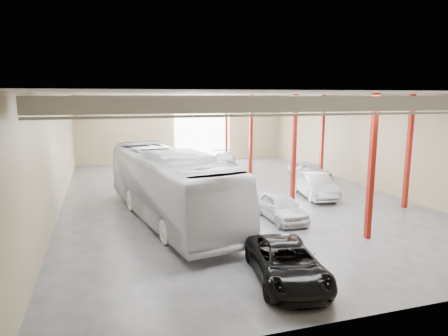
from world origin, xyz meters
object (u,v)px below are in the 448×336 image
car_right_near (315,185)px  black_sedan (287,263)px  coach_bus (169,185)px  car_row_a (281,207)px  car_right_far (310,170)px  car_row_c (224,161)px  car_row_b (188,175)px

car_right_near → black_sedan: bearing=-115.4°
coach_bus → car_row_a: 6.39m
car_right_far → car_row_a: bearing=-140.8°
car_row_a → car_row_c: size_ratio=0.78×
car_row_a → car_right_near: car_right_near is taller
car_row_c → black_sedan: bearing=-87.7°
coach_bus → black_sedan: (2.91, -9.02, -1.25)m
coach_bus → car_right_far: 15.26m
coach_bus → car_row_c: coach_bus is taller
black_sedan → car_row_c: bearing=88.2°
black_sedan → car_row_a: bearing=76.0°
car_row_a → car_row_c: 15.77m
black_sedan → car_row_a: 7.63m
car_row_c → car_right_near: bearing=-62.0°
coach_bus → car_row_c: 15.60m
car_row_a → car_right_far: (7.19, 9.68, -0.02)m
coach_bus → car_right_near: (10.41, 2.05, -1.13)m
black_sedan → car_right_far: bearing=67.9°
black_sedan → car_row_c: car_row_c is taller
black_sedan → car_row_b: car_row_b is taller
car_right_far → car_row_b: bearing=161.2°
car_row_b → car_right_far: 10.26m
car_right_far → car_right_near: bearing=-130.1°
black_sedan → car_right_near: size_ratio=1.01×
car_row_a → car_row_b: (-3.03, 10.50, 0.05)m
coach_bus → car_right_near: 10.67m
coach_bus → car_right_far: (13.14, 7.66, -1.24)m
black_sedan → car_row_a: size_ratio=1.17×
coach_bus → car_row_a: size_ratio=3.22×
car_row_a → car_right_near: 6.04m
coach_bus → black_sedan: 9.56m
car_row_c → car_right_far: 8.31m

